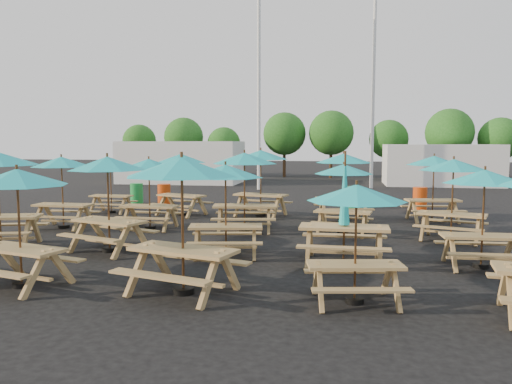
% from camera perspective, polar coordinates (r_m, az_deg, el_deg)
% --- Properties ---
extents(ground, '(120.00, 120.00, 0.00)m').
position_cam_1_polar(ground, '(15.04, -0.98, -4.73)').
color(ground, black).
rests_on(ground, ground).
extents(picnic_unit_2, '(1.90, 1.90, 2.29)m').
position_cam_1_polar(picnic_unit_2, '(16.90, -21.34, 2.72)').
color(picnic_unit_2, '#AE894D').
rests_on(picnic_unit_2, ground).
extents(picnic_unit_3, '(1.71, 1.71, 2.04)m').
position_cam_1_polar(picnic_unit_3, '(20.03, -16.30, 2.65)').
color(picnic_unit_3, '#AE894D').
rests_on(picnic_unit_3, ground).
extents(picnic_unit_4, '(2.24, 2.24, 2.25)m').
position_cam_1_polar(picnic_unit_4, '(10.24, -25.62, 0.68)').
color(picnic_unit_4, '#AE894D').
rests_on(picnic_unit_4, ground).
extents(picnic_unit_5, '(2.47, 2.47, 2.39)m').
position_cam_1_polar(picnic_unit_5, '(12.81, -16.61, 2.44)').
color(picnic_unit_5, '#AE894D').
rests_on(picnic_unit_5, ground).
extents(picnic_unit_6, '(1.86, 1.86, 2.23)m').
position_cam_1_polar(picnic_unit_6, '(15.92, -12.14, 2.64)').
color(picnic_unit_6, '#AE894D').
rests_on(picnic_unit_6, ground).
extents(picnic_unit_7, '(2.41, 2.41, 2.32)m').
position_cam_1_polar(picnic_unit_7, '(18.74, -8.58, 3.36)').
color(picnic_unit_7, '#AE894D').
rests_on(picnic_unit_7, ground).
extents(picnic_unit_8, '(2.50, 2.50, 2.48)m').
position_cam_1_polar(picnic_unit_8, '(8.89, -8.47, 1.80)').
color(picnic_unit_8, '#AE894D').
rests_on(picnic_unit_8, ground).
extents(picnic_unit_9, '(2.10, 2.10, 2.22)m').
position_cam_1_polar(picnic_unit_9, '(11.82, -3.50, 1.69)').
color(picnic_unit_9, '#AE894D').
rests_on(picnic_unit_9, ground).
extents(picnic_unit_10, '(2.25, 2.25, 2.43)m').
position_cam_1_polar(picnic_unit_10, '(15.15, -1.33, 3.26)').
color(picnic_unit_10, '#AE894D').
rests_on(picnic_unit_10, ground).
extents(picnic_unit_11, '(2.44, 2.44, 2.47)m').
position_cam_1_polar(picnic_unit_11, '(18.30, 0.55, 3.76)').
color(picnic_unit_11, '#AE894D').
rests_on(picnic_unit_11, ground).
extents(picnic_unit_12, '(1.93, 1.93, 2.04)m').
position_cam_1_polar(picnic_unit_12, '(8.46, 11.40, -1.03)').
color(picnic_unit_12, '#AE894D').
rests_on(picnic_unit_12, ground).
extents(picnic_unit_13, '(2.01, 1.76, 2.53)m').
position_cam_1_polar(picnic_unit_13, '(11.36, 10.05, -2.89)').
color(picnic_unit_13, '#AE894D').
rests_on(picnic_unit_13, ground).
extents(picnic_unit_14, '(1.98, 1.98, 2.10)m').
position_cam_1_polar(picnic_unit_14, '(14.88, 9.98, 2.04)').
color(picnic_unit_14, '#AE894D').
rests_on(picnic_unit_14, ground).
extents(picnic_unit_15, '(2.27, 2.27, 2.36)m').
position_cam_1_polar(picnic_unit_15, '(17.66, 9.98, 3.31)').
color(picnic_unit_15, '#AE894D').
rests_on(picnic_unit_15, ground).
extents(picnic_unit_17, '(1.82, 1.82, 2.16)m').
position_cam_1_polar(picnic_unit_17, '(11.72, 24.66, 0.90)').
color(picnic_unit_17, '#AE894D').
rests_on(picnic_unit_17, ground).
extents(picnic_unit_18, '(2.37, 2.37, 2.29)m').
position_cam_1_polar(picnic_unit_18, '(14.74, 21.63, 2.31)').
color(picnic_unit_18, '#AE894D').
rests_on(picnic_unit_18, ground).
extents(picnic_unit_19, '(2.15, 2.15, 2.29)m').
position_cam_1_polar(picnic_unit_19, '(18.13, 19.67, 2.93)').
color(picnic_unit_19, '#AE894D').
rests_on(picnic_unit_19, ground).
extents(waste_bin_0, '(0.56, 0.56, 0.91)m').
position_cam_1_polar(waste_bin_0, '(22.92, -13.47, -0.16)').
color(waste_bin_0, green).
rests_on(waste_bin_0, ground).
extents(waste_bin_1, '(0.56, 0.56, 0.91)m').
position_cam_1_polar(waste_bin_1, '(22.29, -10.46, -0.25)').
color(waste_bin_1, '#D23F0C').
rests_on(waste_bin_1, ground).
extents(waste_bin_2, '(0.56, 0.56, 0.91)m').
position_cam_1_polar(waste_bin_2, '(20.96, 11.01, -0.63)').
color(waste_bin_2, green).
rests_on(waste_bin_2, ground).
extents(waste_bin_3, '(0.56, 0.56, 0.91)m').
position_cam_1_polar(waste_bin_3, '(21.44, 18.23, -0.68)').
color(waste_bin_3, '#D23F0C').
rests_on(waste_bin_3, ground).
extents(mast_0, '(0.20, 0.20, 12.00)m').
position_cam_1_polar(mast_0, '(29.11, 0.33, 12.14)').
color(mast_0, silver).
rests_on(mast_0, ground).
extents(mast_1, '(0.20, 0.20, 12.00)m').
position_cam_1_polar(mast_1, '(30.75, 13.26, 11.65)').
color(mast_1, silver).
rests_on(mast_1, ground).
extents(event_tent_0, '(8.00, 4.00, 2.80)m').
position_cam_1_polar(event_tent_0, '(34.29, -8.51, 3.40)').
color(event_tent_0, silver).
rests_on(event_tent_0, ground).
extents(event_tent_1, '(7.00, 4.00, 2.60)m').
position_cam_1_polar(event_tent_1, '(34.13, 20.35, 2.93)').
color(event_tent_1, silver).
rests_on(event_tent_1, ground).
extents(tree_0, '(2.80, 2.80, 4.24)m').
position_cam_1_polar(tree_0, '(43.20, -13.19, 5.66)').
color(tree_0, '#382314').
rests_on(tree_0, ground).
extents(tree_1, '(3.11, 3.11, 4.72)m').
position_cam_1_polar(tree_1, '(40.42, -8.27, 6.22)').
color(tree_1, '#382314').
rests_on(tree_1, ground).
extents(tree_2, '(2.59, 2.59, 3.93)m').
position_cam_1_polar(tree_2, '(39.27, -3.69, 5.52)').
color(tree_2, '#382314').
rests_on(tree_2, ground).
extents(tree_3, '(3.36, 3.36, 5.09)m').
position_cam_1_polar(tree_3, '(39.51, 3.27, 6.65)').
color(tree_3, '#382314').
rests_on(tree_3, ground).
extents(tree_4, '(3.41, 3.41, 5.17)m').
position_cam_1_polar(tree_4, '(38.80, 8.59, 6.70)').
color(tree_4, '#382314').
rests_on(tree_4, ground).
extents(tree_5, '(2.94, 2.94, 4.45)m').
position_cam_1_polar(tree_5, '(39.35, 14.93, 5.85)').
color(tree_5, '#382314').
rests_on(tree_5, ground).
extents(tree_6, '(3.38, 3.38, 5.13)m').
position_cam_1_polar(tree_6, '(38.17, 21.23, 6.35)').
color(tree_6, '#382314').
rests_on(tree_6, ground).
extents(tree_7, '(2.95, 2.95, 4.48)m').
position_cam_1_polar(tree_7, '(38.99, 26.11, 5.49)').
color(tree_7, '#382314').
rests_on(tree_7, ground).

